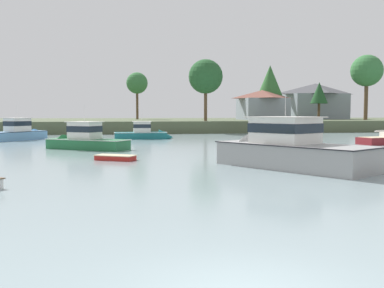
# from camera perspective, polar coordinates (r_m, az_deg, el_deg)

# --- Properties ---
(far_shore_bank) EXTENTS (170.82, 44.04, 1.90)m
(far_shore_bank) POSITION_cam_1_polar(r_m,az_deg,el_deg) (88.66, -7.77, 2.58)
(far_shore_bank) COLOR #4C563D
(far_shore_bank) RESTS_ON ground
(cruiser_grey) EXTENTS (8.51, 10.74, 5.42)m
(cruiser_grey) POSITION_cam_1_polar(r_m,az_deg,el_deg) (26.76, 11.19, -1.49)
(cruiser_grey) COLOR gray
(cruiser_grey) RESTS_ON ground
(dinghy_red) EXTENTS (2.99, 2.38, 0.49)m
(dinghy_red) POSITION_cam_1_polar(r_m,az_deg,el_deg) (30.27, -9.93, -1.85)
(dinghy_red) COLOR #B2231E
(dinghy_red) RESTS_ON ground
(cruiser_skyblue) EXTENTS (6.68, 7.94, 4.91)m
(cruiser_skyblue) POSITION_cam_1_polar(r_m,az_deg,el_deg) (55.99, -21.24, 1.13)
(cruiser_skyblue) COLOR #669ECC
(cruiser_skyblue) RESTS_ON ground
(cruiser_teal) EXTENTS (7.29, 2.29, 4.36)m
(cruiser_teal) POSITION_cam_1_polar(r_m,az_deg,el_deg) (54.49, -5.96, 1.18)
(cruiser_teal) COLOR #196B70
(cruiser_teal) RESTS_ON ground
(cruiser_green) EXTENTS (8.43, 6.67, 4.74)m
(cruiser_green) POSITION_cam_1_polar(r_m,az_deg,el_deg) (40.33, -14.36, 0.15)
(cruiser_green) COLOR #236B3D
(cruiser_green) RESTS_ON ground
(shore_tree_far_right) EXTENTS (5.76, 5.76, 11.91)m
(shore_tree_far_right) POSITION_cam_1_polar(r_m,az_deg,el_deg) (87.32, 21.78, 8.79)
(shore_tree_far_right) COLOR brown
(shore_tree_far_right) RESTS_ON far_shore_bank
(shore_tree_left_mid) EXTENTS (5.47, 5.47, 10.63)m
(shore_tree_left_mid) POSITION_cam_1_polar(r_m,az_deg,el_deg) (88.02, 10.11, 7.86)
(shore_tree_left_mid) COLOR brown
(shore_tree_left_mid) RESTS_ON far_shore_bank
(shore_tree_center_right) EXTENTS (4.25, 4.25, 9.38)m
(shore_tree_center_right) POSITION_cam_1_polar(r_m,az_deg,el_deg) (88.98, -7.16, 7.82)
(shore_tree_center_right) COLOR brown
(shore_tree_center_right) RESTS_ON far_shore_bank
(shore_tree_right_mid) EXTENTS (3.32, 3.32, 7.15)m
(shore_tree_right_mid) POSITION_cam_1_polar(r_m,az_deg,el_deg) (87.46, 16.21, 6.37)
(shore_tree_right_mid) COLOR brown
(shore_tree_right_mid) RESTS_ON far_shore_bank
(shore_tree_inland_b) EXTENTS (5.51, 5.51, 9.90)m
(shore_tree_inland_b) POSITION_cam_1_polar(r_m,az_deg,el_deg) (71.24, 1.78, 8.74)
(shore_tree_inland_b) COLOR brown
(shore_tree_inland_b) RESTS_ON far_shore_bank
(cottage_near_water) EXTENTS (12.41, 9.22, 7.49)m
(cottage_near_water) POSITION_cam_1_polar(r_m,az_deg,el_deg) (96.80, 15.73, 5.44)
(cottage_near_water) COLOR gray
(cottage_near_water) RESTS_ON far_shore_bank
(cottage_eastern) EXTENTS (8.72, 9.43, 5.66)m
(cottage_eastern) POSITION_cam_1_polar(r_m,az_deg,el_deg) (85.21, 9.12, 5.10)
(cottage_eastern) COLOR gray
(cottage_eastern) RESTS_ON far_shore_bank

